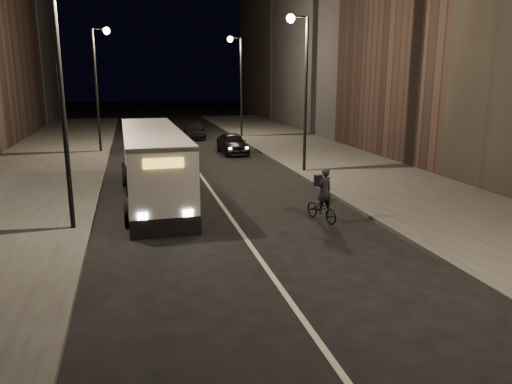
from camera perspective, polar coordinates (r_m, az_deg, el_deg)
ground at (r=14.87m, az=0.40°, el=-7.58°), size 180.00×180.00×0.00m
sidewalk_right at (r=30.40m, az=9.42°, el=3.26°), size 7.00×70.00×0.16m
sidewalk_left at (r=28.40m, az=-23.96°, el=1.58°), size 7.00×70.00×0.16m
building_row_right at (r=45.63m, az=12.07°, el=19.61°), size 8.00×61.00×21.00m
streetlight_right_mid at (r=26.93m, az=5.21°, el=13.41°), size 1.20×0.44×8.12m
streetlight_right_far at (r=42.37m, az=-2.07°, el=13.42°), size 1.20×0.44×8.12m
streetlight_left_near at (r=17.56m, az=-20.64°, el=12.68°), size 1.20×0.44×8.12m
streetlight_left_far at (r=35.50m, az=-17.46°, el=12.84°), size 1.20×0.44×8.12m
city_bus at (r=21.98m, az=-11.70°, el=3.45°), size 2.83×11.24×3.01m
cyclist_on_bicycle at (r=18.49m, az=7.61°, el=-1.30°), size 1.05×1.86×2.02m
car_near at (r=34.17m, az=-2.70°, el=5.59°), size 1.79×4.19×1.41m
car_mid at (r=36.59m, az=-13.79°, el=5.66°), size 1.45×3.98×1.30m
car_far at (r=42.75m, az=-7.08°, el=7.03°), size 2.40×4.84×1.35m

